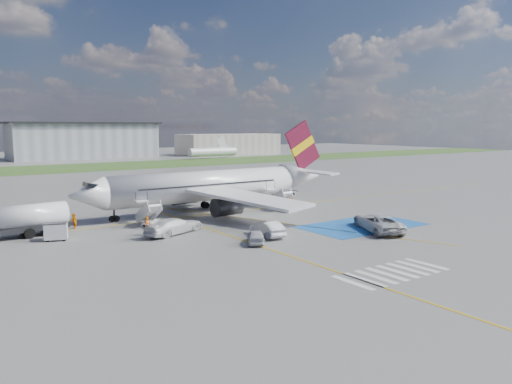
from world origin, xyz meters
TOP-DOWN VIEW (x-y plane):
  - ground at (0.00, 0.00)m, footprint 400.00×400.00m
  - grass_strip at (0.00, 95.00)m, footprint 400.00×30.00m
  - taxiway_line_main at (0.00, 12.00)m, footprint 120.00×0.20m
  - taxiway_line_cross at (-5.00, -10.00)m, footprint 0.20×60.00m
  - taxiway_line_diag at (0.00, 12.00)m, footprint 20.71×56.45m
  - staging_box at (10.00, -4.00)m, footprint 14.00×8.00m
  - crosswalk at (-1.80, -18.00)m, footprint 9.00×4.00m
  - terminal_centre at (20.00, 135.00)m, footprint 48.00×18.00m
  - terminal_east at (75.00, 128.00)m, footprint 40.00×16.00m
  - airliner at (1.51, 14.00)m, footprint 36.81×32.95m
  - airstairs_fwd at (-9.50, 8.70)m, footprint 1.90×5.20m
  - airstairs_aft at (9.00, 8.70)m, footprint 1.90×5.20m
  - fuel_tanker at (-22.60, 11.49)m, footprint 9.72×3.50m
  - gpu_cart at (-19.87, 8.02)m, footprint 2.40×1.93m
  - belt_loader at (17.32, 20.03)m, footprint 5.21×2.92m
  - car_silver_a at (-4.67, -4.18)m, footprint 3.42×4.12m
  - car_silver_b at (-1.94, -2.34)m, footprint 2.31×5.01m
  - van_white_a at (9.39, -6.79)m, footprint 5.56×7.16m
  - van_white_b at (-9.06, 4.24)m, footprint 6.00×4.11m
  - crew_fwd at (-11.59, 5.20)m, footprint 0.82×0.72m
  - crew_nose at (-16.92, 12.65)m, footprint 0.80×0.94m
  - crew_aft at (10.58, 9.15)m, footprint 0.95×1.17m

SIDE VIEW (x-z plane):
  - ground at x=0.00m, z-range 0.00..0.00m
  - grass_strip at x=0.00m, z-range 0.00..0.01m
  - taxiway_line_main at x=0.00m, z-range 0.00..0.01m
  - taxiway_line_cross at x=-5.00m, z-range 0.00..0.01m
  - taxiway_line_diag at x=0.00m, z-range 0.00..0.01m
  - staging_box at x=10.00m, z-range 0.00..0.01m
  - crosswalk at x=-1.80m, z-range 0.00..0.01m
  - belt_loader at x=17.32m, z-range -0.38..1.13m
  - airstairs_fwd at x=-9.50m, z-range -1.18..2.42m
  - airstairs_aft at x=9.00m, z-range -1.18..2.42m
  - car_silver_a at x=-4.67m, z-range 0.00..1.33m
  - gpu_cart at x=-19.87m, z-range -0.09..1.66m
  - car_silver_b at x=-1.94m, z-range 0.00..1.59m
  - crew_nose at x=-16.92m, z-range 0.00..1.71m
  - crew_aft at x=10.58m, z-range 0.00..1.86m
  - crew_fwd at x=-11.59m, z-range 0.00..1.88m
  - van_white_b at x=-9.06m, z-range 0.00..2.18m
  - van_white_a at x=9.39m, z-range 0.00..2.44m
  - fuel_tanker at x=-22.60m, z-range -0.26..2.99m
  - airliner at x=1.51m, z-range -2.57..9.35m
  - terminal_east at x=75.00m, z-range 0.00..8.00m
  - terminal_centre at x=20.00m, z-range 0.00..12.00m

